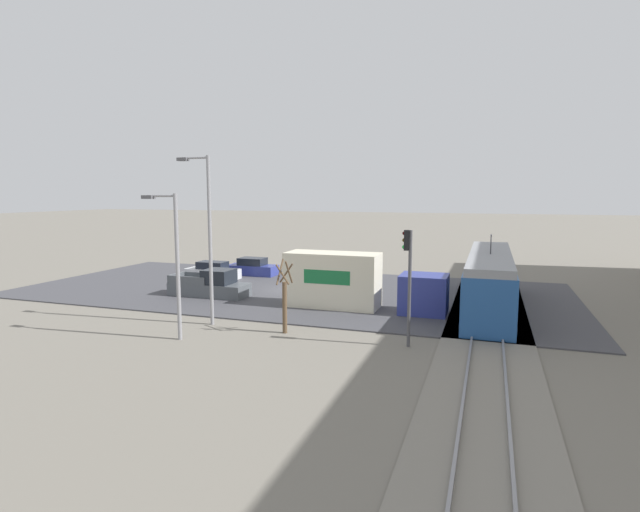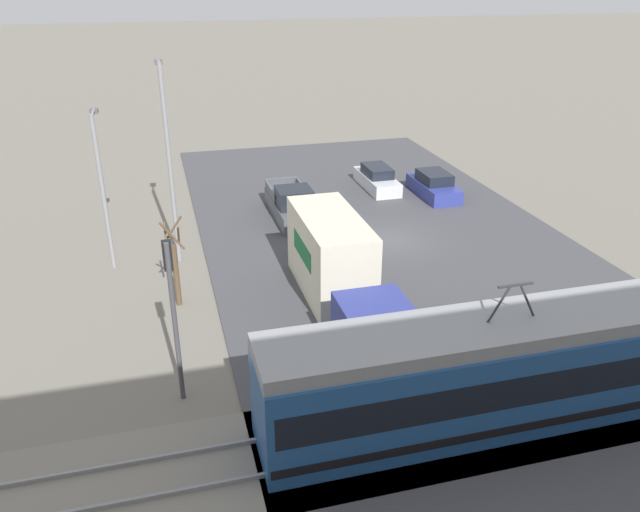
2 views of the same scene
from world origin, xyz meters
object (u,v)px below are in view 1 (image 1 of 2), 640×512
Objects in this scene: pickup_truck at (211,286)px; street_tree at (285,300)px; traffic_light_pole at (408,272)px; street_lamp_mid_block at (207,230)px; street_lamp_near_crossing at (173,255)px; light_rail_tram at (489,281)px; box_truck at (354,283)px; sedan_car_1 at (252,268)px; sedan_car_0 at (213,271)px.

street_tree is at bearing 51.46° from pickup_truck.
street_lamp_mid_block reaches higher than traffic_light_pole.
street_lamp_near_crossing is (2.51, -11.11, 0.65)m from traffic_light_pole.
light_rail_tram is 1.49× the size of box_truck.
street_lamp_near_crossing is at bearing 21.65° from pickup_truck.
street_lamp_near_crossing is at bearing 15.39° from sedan_car_1.
pickup_truck is at bearing -158.35° from street_lamp_near_crossing.
light_rail_tram is 2.72× the size of traffic_light_pole.
street_tree reaches higher than sedan_car_0.
street_tree is (13.19, 12.22, 1.08)m from sedan_car_0.
street_lamp_mid_block is at bearing 179.08° from street_lamp_near_crossing.
light_rail_tram is 19.15m from street_lamp_near_crossing.
box_truck reaches higher than sedan_car_1.
pickup_truck is (-0.34, -10.48, -0.87)m from box_truck.
box_truck is 8.25m from traffic_light_pole.
street_lamp_near_crossing reaches higher than sedan_car_1.
street_lamp_mid_block is (6.50, 3.84, 4.47)m from pickup_truck.
pickup_truck is 10.92m from street_tree.
light_rail_tram is at bearing 132.63° from street_tree.
pickup_truck is at bearing -149.92° from sedan_car_0.
pickup_truck is at bearing -82.49° from light_rail_tram.
sedan_car_1 is (-2.88, 2.32, 0.03)m from sedan_car_0.
pickup_truck reaches higher than sedan_car_0.
pickup_truck is at bearing 8.54° from sedan_car_1.
box_truck is 10.52m from pickup_truck.
street_lamp_mid_block reaches higher than sedan_car_0.
light_rail_tram reaches higher than sedan_car_1.
sedan_car_1 is 18.90m from street_tree.
box_truck is 1.39× the size of street_lamp_near_crossing.
box_truck reaches higher than pickup_truck.
box_truck is at bearing 143.96° from street_lamp_near_crossing.
sedan_car_0 is 0.83× the size of traffic_light_pole.
street_tree is (9.22, -10.01, -0.02)m from light_rail_tram.
sedan_car_1 is at bearing -171.46° from pickup_truck.
pickup_truck reaches higher than sedan_car_1.
pickup_truck is 1.01× the size of traffic_light_pole.
pickup_truck is 1.46× the size of street_tree.
street_tree is at bearing 86.60° from street_lamp_mid_block.
pickup_truck is 16.71m from traffic_light_pole.
street_lamp_near_crossing reaches higher than traffic_light_pole.
pickup_truck is at bearing -91.87° from box_truck.
light_rail_tram reaches higher than sedan_car_0.
street_lamp_near_crossing is at bearing -0.92° from street_lamp_mid_block.
box_truck is 1.82× the size of traffic_light_pole.
street_lamp_near_crossing reaches higher than light_rail_tram.
box_truck is at bearing -146.55° from traffic_light_pole.
street_lamp_near_crossing is at bearing -59.65° from street_tree.
sedan_car_1 is (-9.63, -11.87, -0.97)m from box_truck.
street_tree is 0.53× the size of street_lamp_near_crossing.
sedan_car_1 is at bearing -164.61° from street_lamp_near_crossing.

